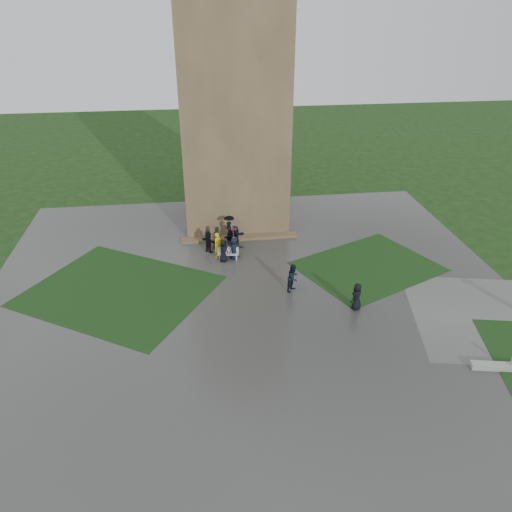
{
  "coord_description": "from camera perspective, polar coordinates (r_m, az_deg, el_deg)",
  "views": [
    {
      "loc": [
        -3.23,
        -24.26,
        17.17
      ],
      "look_at": [
        0.62,
        5.42,
        1.2
      ],
      "focal_mm": 35.0,
      "sensor_mm": 36.0,
      "label": 1
    }
  ],
  "objects": [
    {
      "name": "bench",
      "position": [
        35.9,
        -3.22,
        0.32
      ],
      "size": [
        1.57,
        0.68,
        0.88
      ],
      "rotation": [
        0.0,
        0.0,
        -0.14
      ],
      "color": "beige",
      "rests_on": "plaza"
    },
    {
      "name": "tower_plinth",
      "position": [
        38.94,
        -1.89,
        2.12
      ],
      "size": [
        9.0,
        0.8,
        0.22
      ],
      "primitive_type": "cube",
      "color": "brown",
      "rests_on": "plaza"
    },
    {
      "name": "pedestrian_near",
      "position": [
        30.72,
        11.45,
        -4.55
      ],
      "size": [
        1.03,
        0.97,
        1.73
      ],
      "primitive_type": "imported",
      "rotation": [
        0.0,
        0.0,
        3.77
      ],
      "color": "black",
      "rests_on": "plaza"
    },
    {
      "name": "pedestrian_mid",
      "position": [
        31.96,
        4.27,
        -2.49
      ],
      "size": [
        0.99,
        1.03,
        1.87
      ],
      "primitive_type": "imported",
      "rotation": [
        0.0,
        0.0,
        0.84
      ],
      "color": "black",
      "rests_on": "plaza"
    },
    {
      "name": "visitor_cluster",
      "position": [
        36.54,
        -3.26,
        1.94
      ],
      "size": [
        3.63,
        3.48,
        2.55
      ],
      "color": "black",
      "rests_on": "plaza"
    },
    {
      "name": "plaza",
      "position": [
        31.54,
        -0.32,
        -4.88
      ],
      "size": [
        34.0,
        34.0,
        0.02
      ],
      "primitive_type": "cube",
      "color": "#333331",
      "rests_on": "ground"
    },
    {
      "name": "tower",
      "position": [
        40.23,
        -2.75,
        16.34
      ],
      "size": [
        8.0,
        8.0,
        18.0
      ],
      "primitive_type": "cube",
      "color": "brown",
      "rests_on": "ground"
    },
    {
      "name": "lawn_inset_right",
      "position": [
        35.89,
        12.67,
        -1.21
      ],
      "size": [
        11.12,
        10.15,
        0.01
      ],
      "primitive_type": "cube",
      "rotation": [
        0.0,
        0.0,
        0.44
      ],
      "color": "black",
      "rests_on": "plaza"
    },
    {
      "name": "ground",
      "position": [
        29.9,
        0.16,
        -6.97
      ],
      "size": [
        120.0,
        120.0,
        0.0
      ],
      "primitive_type": "plane",
      "color": "black"
    },
    {
      "name": "lawn_inset_left",
      "position": [
        33.47,
        -15.39,
        -3.86
      ],
      "size": [
        14.1,
        13.46,
        0.01
      ],
      "primitive_type": "cube",
      "rotation": [
        0.0,
        0.0,
        -0.56
      ],
      "color": "black",
      "rests_on": "plaza"
    }
  ]
}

